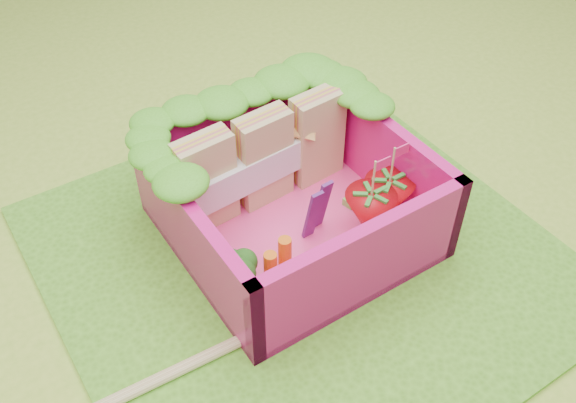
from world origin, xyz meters
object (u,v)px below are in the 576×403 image
Objects in this scene: strawberry_left at (369,214)px; chopsticks at (181,369)px; broccoli at (236,273)px; strawberry_right at (387,200)px; sandwich_stack at (265,158)px; bento_box at (293,196)px.

strawberry_left reaches higher than chopsticks.
strawberry_left is 0.24× the size of chopsticks.
chopsticks is at bearing -153.22° from broccoli.
sandwich_stack is at bearing 130.36° from strawberry_right.
bento_box is 0.54m from strawberry_right.
sandwich_stack reaches higher than strawberry_right.
strawberry_right is 1.45m from chopsticks.
broccoli is at bearing 178.49° from strawberry_left.
chopsticks is (-0.96, -0.78, -0.31)m from sandwich_stack.
chopsticks is (-0.44, -0.22, -0.19)m from broccoli.
bento_box is 0.60× the size of chopsticks.
bento_box is at bearing 152.12° from strawberry_right.
strawberry_left is at bearing -62.00° from sandwich_stack.
broccoli is at bearing -179.31° from strawberry_right.
bento_box is 0.58m from broccoli.
broccoli is at bearing -132.89° from sandwich_stack.
bento_box is 1.10m from chopsticks.
bento_box is 2.47× the size of strawberry_left.
broccoli is 0.99m from strawberry_right.
chopsticks is (-0.95, -0.48, -0.25)m from bento_box.
broccoli reaches higher than chopsticks.
bento_box reaches higher than chopsticks.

